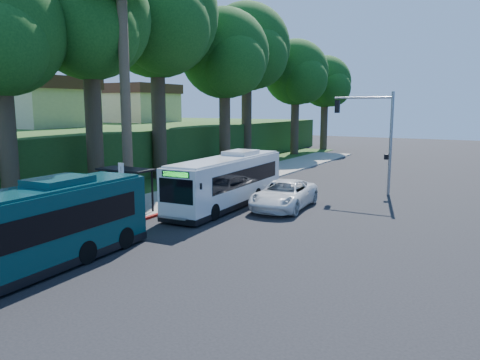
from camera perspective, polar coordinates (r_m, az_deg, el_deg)
The scene contains 18 objects.
ground at distance 26.00m, azimuth 2.44°, elevation -4.42°, with size 140.00×140.00×0.00m, color black.
sidewalk at distance 29.94m, azimuth -10.11°, elevation -2.64°, with size 4.50×70.00×0.12m, color gray.
red_curb at distance 25.51m, azimuth -11.84°, elevation -4.72°, with size 0.25×30.00×0.13m, color maroon.
grass_verge at distance 37.33m, azimuth -11.98°, elevation -0.44°, with size 8.00×70.00×0.06m, color #234719.
bus_shelter at distance 27.50m, azimuth -13.93°, elevation -0.10°, with size 3.20×1.51×2.55m.
stop_sign_pole at distance 24.66m, azimuth -14.22°, elevation -0.49°, with size 0.35×0.06×3.17m.
traffic_signal_pole at distance 33.47m, azimuth 16.25°, elevation 5.89°, with size 4.10×0.30×7.00m.
hillside_backdrop at distance 53.45m, azimuth -15.63°, elevation 4.82°, with size 24.00×60.00×8.80m.
tree_0 at distance 33.23m, azimuth -17.82°, elevation 17.54°, with size 8.40×8.00×15.70m.
tree_1 at distance 39.93m, azimuth -10.05°, elevation 18.53°, with size 10.50×10.00×18.26m.
tree_2 at distance 45.28m, azimuth -1.80°, elevation 14.63°, with size 8.82×8.40×15.12m.
tree_3 at distance 53.32m, azimuth 0.93°, elevation 15.41°, with size 10.08×9.60×17.28m.
tree_4 at distance 59.24m, azimuth 6.88°, elevation 12.52°, with size 8.40×8.00×14.14m.
tree_5 at distance 66.31m, azimuth 10.40°, elevation 11.40°, with size 7.35×7.00×12.86m.
tree_6 at distance 29.69m, azimuth -27.19°, elevation 15.15°, with size 7.56×7.20×13.74m.
white_bus at distance 28.34m, azimuth -1.45°, elevation -0.03°, with size 2.82×10.99×3.25m.
teal_bus at distance 18.43m, azimuth -24.99°, elevation -5.69°, with size 2.94×11.29×3.33m.
pickup at distance 27.93m, azimuth 5.39°, elevation -1.78°, with size 2.74×5.95×1.65m, color white.
Camera 1 is at (11.49, -22.54, 6.03)m, focal length 35.00 mm.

